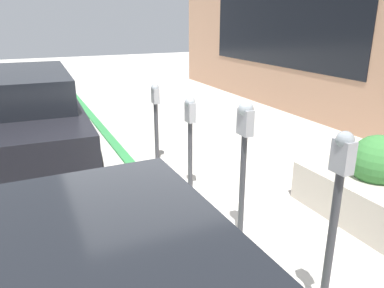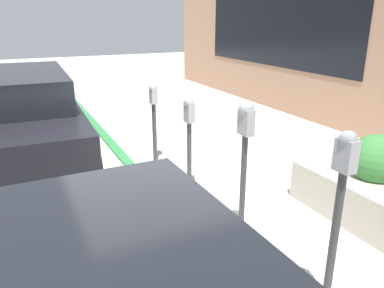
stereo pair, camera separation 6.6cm
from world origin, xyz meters
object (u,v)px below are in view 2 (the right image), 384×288
parking_meter_fourth (154,111)px  parked_car_middle (9,117)px  parking_meter_second (245,143)px  parking_meter_nearest (339,201)px  parking_meter_middle (189,126)px  planter_box (371,188)px

parking_meter_fourth → parked_car_middle: size_ratio=0.27×
parking_meter_second → parked_car_middle: bearing=32.8°
parking_meter_nearest → parking_meter_middle: 2.54m
parking_meter_second → planter_box: bearing=-97.6°
parking_meter_nearest → parking_meter_middle: parking_meter_nearest is taller
planter_box → parked_car_middle: 5.12m
parked_car_middle → planter_box: bearing=-130.5°
planter_box → parked_car_middle: bearing=47.3°
parking_meter_fourth → planter_box: parking_meter_fourth is taller
parking_meter_middle → parking_meter_fourth: size_ratio=1.02×
parking_meter_middle → parked_car_middle: size_ratio=0.27×
parking_meter_middle → planter_box: (-1.53, -1.65, -0.57)m
parking_meter_nearest → parked_car_middle: 4.93m
parking_meter_nearest → planter_box: size_ratio=0.99×
parking_meter_middle → parked_car_middle: parked_car_middle is taller
parking_meter_middle → parking_meter_second: bearing=179.4°
parking_meter_second → parking_meter_fourth: (2.52, 0.03, -0.23)m
parked_car_middle → parking_meter_nearest: bearing=-153.0°
planter_box → parking_meter_fourth: bearing=31.6°
planter_box → parking_meter_second: bearing=82.4°
planter_box → parked_car_middle: parked_car_middle is taller
parking_meter_second → planter_box: 1.83m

